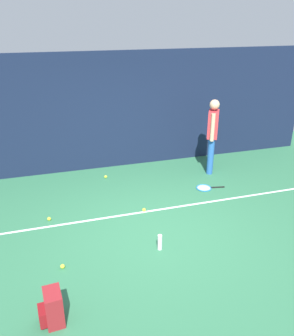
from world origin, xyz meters
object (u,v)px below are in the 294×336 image
(tennis_ball_mid_court, at_px, (144,210))
(water_bottle, at_px, (160,242))
(backpack, at_px, (52,308))
(tennis_ball_by_fence, at_px, (106,177))
(tennis_ball_near_player, at_px, (63,266))
(tennis_ball_far_left, at_px, (49,219))
(tennis_racket, at_px, (205,188))
(tennis_player, at_px, (212,132))

(tennis_ball_mid_court, bearing_deg, water_bottle, -94.39)
(backpack, xyz_separation_m, tennis_ball_by_fence, (1.34, 3.84, -0.18))
(tennis_ball_near_player, distance_m, water_bottle, 1.50)
(tennis_ball_near_player, xyz_separation_m, tennis_ball_far_left, (-0.13, 1.40, 0.00))
(backpack, height_order, tennis_ball_mid_court, backpack)
(tennis_racket, bearing_deg, tennis_ball_mid_court, 29.99)
(tennis_ball_near_player, bearing_deg, tennis_racket, 29.51)
(tennis_player, height_order, tennis_ball_by_fence, tennis_player)
(tennis_ball_mid_court, bearing_deg, tennis_ball_near_player, -142.60)
(backpack, distance_m, tennis_ball_far_left, 2.36)
(water_bottle, bearing_deg, tennis_racket, 47.13)
(tennis_ball_mid_court, bearing_deg, tennis_player, 33.61)
(tennis_racket, bearing_deg, tennis_ball_far_left, 16.61)
(tennis_ball_near_player, bearing_deg, water_bottle, 1.00)
(tennis_ball_near_player, bearing_deg, tennis_player, 35.33)
(tennis_ball_near_player, distance_m, tennis_ball_far_left, 1.40)
(tennis_ball_near_player, xyz_separation_m, tennis_ball_mid_court, (1.58, 1.21, 0.00))
(water_bottle, bearing_deg, backpack, -149.39)
(tennis_ball_far_left, bearing_deg, backpack, -91.04)
(backpack, distance_m, tennis_ball_near_player, 0.99)
(tennis_racket, distance_m, tennis_ball_mid_court, 1.60)
(backpack, xyz_separation_m, tennis_ball_far_left, (0.04, 2.35, -0.18))
(tennis_ball_by_fence, relative_size, water_bottle, 0.26)
(tennis_player, relative_size, tennis_ball_by_fence, 25.76)
(tennis_racket, distance_m, tennis_ball_far_left, 3.24)
(tennis_ball_far_left, bearing_deg, tennis_player, 17.13)
(backpack, height_order, tennis_ball_near_player, backpack)
(tennis_racket, distance_m, backpack, 4.25)
(backpack, xyz_separation_m, water_bottle, (1.67, 0.99, -0.08))
(tennis_player, height_order, backpack, tennis_player)
(tennis_player, bearing_deg, tennis_ball_mid_court, 152.64)
(tennis_ball_mid_court, relative_size, tennis_ball_far_left, 1.00)
(backpack, relative_size, tennis_ball_mid_court, 6.67)
(backpack, height_order, water_bottle, backpack)
(tennis_ball_by_fence, distance_m, tennis_ball_mid_court, 1.72)
(tennis_ball_by_fence, height_order, tennis_ball_far_left, same)
(tennis_ball_near_player, relative_size, water_bottle, 0.26)
(tennis_player, height_order, tennis_racket, tennis_player)
(tennis_player, relative_size, tennis_ball_mid_court, 25.76)
(tennis_player, relative_size, tennis_ball_far_left, 25.76)
(water_bottle, bearing_deg, tennis_ball_near_player, -179.00)
(backpack, distance_m, tennis_ball_by_fence, 4.07)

